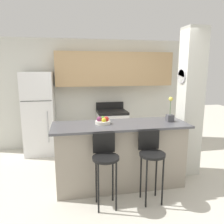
{
  "coord_description": "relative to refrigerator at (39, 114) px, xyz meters",
  "views": [
    {
      "loc": [
        -0.76,
        -3.22,
        1.87
      ],
      "look_at": [
        0.0,
        0.71,
        1.08
      ],
      "focal_mm": 35.0,
      "sensor_mm": 36.0,
      "label": 1
    }
  ],
  "objects": [
    {
      "name": "fruit_bowl",
      "position": [
        1.17,
        -1.64,
        0.17
      ],
      "size": [
        0.24,
        0.24,
        0.12
      ],
      "color": "silver",
      "rests_on": "counter_bar"
    },
    {
      "name": "pillar_right",
      "position": [
        2.73,
        -1.47,
        0.38
      ],
      "size": [
        0.38,
        0.32,
        2.55
      ],
      "color": "silver",
      "rests_on": "ground_plane"
    },
    {
      "name": "orchid_vase",
      "position": [
        2.26,
        -1.68,
        0.25
      ],
      "size": [
        0.1,
        0.1,
        0.4
      ],
      "color": "#4C4C51",
      "rests_on": "counter_bar"
    },
    {
      "name": "trash_bin",
      "position": [
        0.54,
        -0.21,
        -0.71
      ],
      "size": [
        0.28,
        0.28,
        0.38
      ],
      "color": "#59595B",
      "rests_on": "ground_plane"
    },
    {
      "name": "stove_range",
      "position": [
        1.63,
        0.01,
        -0.44
      ],
      "size": [
        0.68,
        0.62,
        1.07
      ],
      "color": "white",
      "rests_on": "ground_plane"
    },
    {
      "name": "ground_plane",
      "position": [
        1.44,
        -1.69,
        -0.9
      ],
      "size": [
        14.0,
        14.0,
        0.0
      ],
      "primitive_type": "plane",
      "color": "beige"
    },
    {
      "name": "refrigerator",
      "position": [
        0.0,
        0.0,
        0.0
      ],
      "size": [
        0.64,
        0.63,
        1.81
      ],
      "color": "white",
      "rests_on": "ground_plane"
    },
    {
      "name": "bar_stool_right",
      "position": [
        1.77,
        -2.19,
        -0.22
      ],
      "size": [
        0.36,
        0.36,
        1.01
      ],
      "color": "black",
      "rests_on": "ground_plane"
    },
    {
      "name": "wall_back",
      "position": [
        1.57,
        0.28,
        0.63
      ],
      "size": [
        5.6,
        0.38,
        2.55
      ],
      "color": "silver",
      "rests_on": "ground_plane"
    },
    {
      "name": "bar_stool_left",
      "position": [
        1.12,
        -2.19,
        -0.22
      ],
      "size": [
        0.36,
        0.36,
        1.01
      ],
      "color": "black",
      "rests_on": "ground_plane"
    },
    {
      "name": "counter_bar",
      "position": [
        1.44,
        -1.69,
        -0.39
      ],
      "size": [
        2.12,
        0.72,
        1.03
      ],
      "color": "gray",
      "rests_on": "ground_plane"
    }
  ]
}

